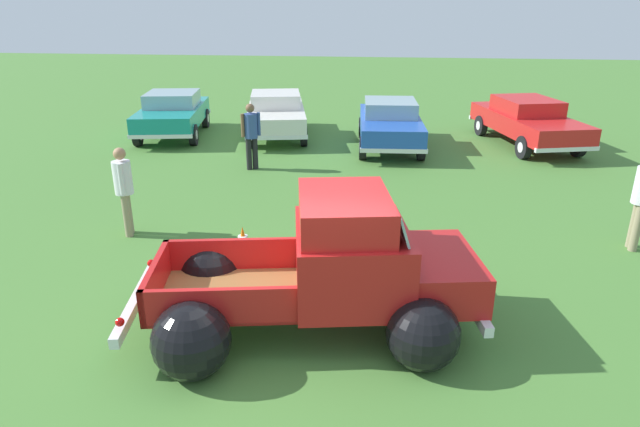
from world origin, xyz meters
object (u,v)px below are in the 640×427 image
show_car_2 (390,123)px  vintage_pickup_truck (331,277)px  show_car_3 (527,120)px  spectator_0 (124,186)px  spectator_2 (251,132)px  lane_cone_0 (243,244)px  show_car_1 (276,113)px  show_car_0 (173,112)px

show_car_2 → vintage_pickup_truck: bearing=-7.6°
vintage_pickup_truck → show_car_3: bearing=55.7°
show_car_2 → spectator_0: size_ratio=2.53×
spectator_0 → spectator_2: spectator_2 is taller
spectator_2 → lane_cone_0: bearing=-19.6°
show_car_1 → lane_cone_0: (1.25, -9.33, -0.47)m
show_car_1 → show_car_3: same height
show_car_1 → spectator_2: 3.86m
show_car_2 → spectator_0: (-4.96, -7.41, 0.20)m
spectator_0 → lane_cone_0: 2.70m
show_car_3 → spectator_2: bearing=-79.7°
show_car_2 → lane_cone_0: (-2.48, -8.25, -0.47)m
spectator_0 → spectator_2: size_ratio=0.98×
show_car_2 → lane_cone_0: 8.63m
show_car_0 → lane_cone_0: show_car_0 is taller
show_car_3 → show_car_1: bearing=-106.1°
spectator_2 → lane_cone_0: (1.15, -5.47, -0.69)m
show_car_2 → spectator_2: bearing=-55.9°
show_car_3 → lane_cone_0: (-6.72, -9.13, -0.47)m
show_car_0 → show_car_1: same height
spectator_2 → show_car_3: bearing=83.4°
vintage_pickup_truck → show_car_1: 11.59m
show_car_1 → show_car_3: 7.97m
show_car_3 → show_car_0: bearing=-104.1°
show_car_0 → show_car_2: size_ratio=1.01×
show_car_1 → spectator_0: (-1.22, -8.49, 0.20)m
show_car_0 → lane_cone_0: bearing=17.5°
show_car_3 → lane_cone_0: show_car_3 is taller
show_car_1 → spectator_0: 8.58m
show_car_3 → spectator_0: bearing=-62.6°
show_car_0 → spectator_0: (2.20, -8.17, 0.20)m
vintage_pickup_truck → spectator_0: (-4.19, 2.72, 0.23)m
show_car_3 → spectator_0: spectator_0 is taller
vintage_pickup_truck → spectator_2: size_ratio=2.78×
spectator_0 → spectator_2: 4.82m
vintage_pickup_truck → show_car_0: bearing=110.5°
show_car_2 → show_car_3: size_ratio=0.87×
spectator_0 → vintage_pickup_truck: bearing=-52.9°
show_car_3 → lane_cone_0: 11.34m
vintage_pickup_truck → show_car_3: (5.01, 11.01, 0.03)m
show_car_3 → show_car_2: bearing=-93.0°
show_car_0 → lane_cone_0: (4.67, -9.01, -0.47)m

